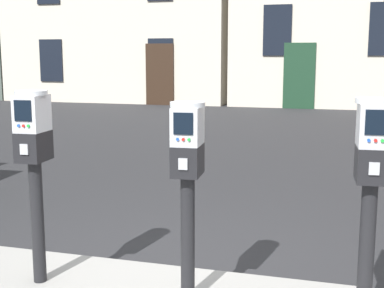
% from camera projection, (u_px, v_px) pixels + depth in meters
% --- Properties ---
extents(parking_meter_near_kerb, '(0.23, 0.26, 1.34)m').
position_uv_depth(parking_meter_near_kerb, '(34.00, 152.00, 3.58)').
color(parking_meter_near_kerb, black).
rests_on(parking_meter_near_kerb, sidewalk_slab).
extents(parking_meter_twin_adjacent, '(0.23, 0.26, 1.29)m').
position_uv_depth(parking_meter_twin_adjacent, '(188.00, 166.00, 3.30)').
color(parking_meter_twin_adjacent, black).
rests_on(parking_meter_twin_adjacent, sidewalk_slab).
extents(parking_meter_end_of_row, '(0.23, 0.26, 1.34)m').
position_uv_depth(parking_meter_end_of_row, '(371.00, 171.00, 3.00)').
color(parking_meter_end_of_row, black).
rests_on(parking_meter_end_of_row, sidewalk_slab).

